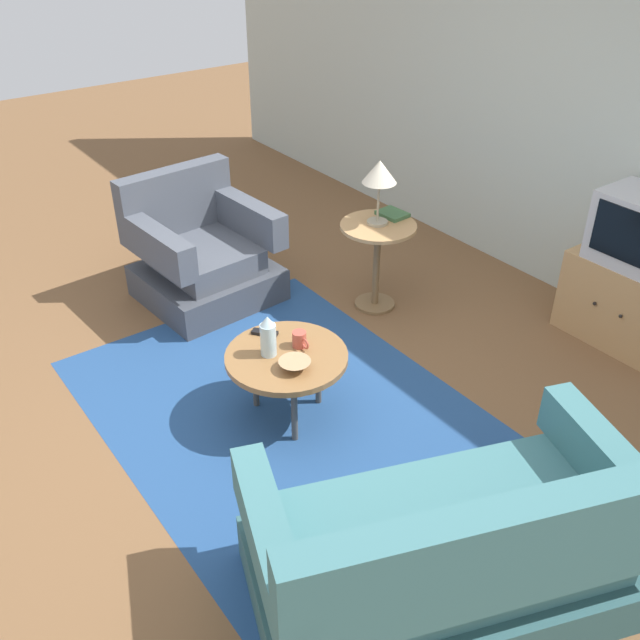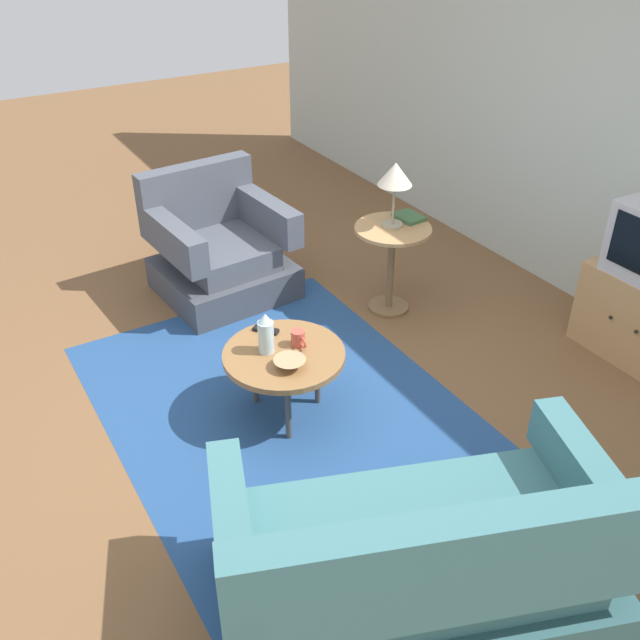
{
  "view_description": "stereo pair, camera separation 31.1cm",
  "coord_description": "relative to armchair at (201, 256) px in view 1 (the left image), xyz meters",
  "views": [
    {
      "loc": [
        2.63,
        -1.76,
        2.68
      ],
      "look_at": [
        -0.07,
        0.22,
        0.55
      ],
      "focal_mm": 39.52,
      "sensor_mm": 36.0,
      "label": 1
    },
    {
      "loc": [
        2.8,
        -1.5,
        2.68
      ],
      "look_at": [
        -0.07,
        0.22,
        0.55
      ],
      "focal_mm": 39.52,
      "sensor_mm": 36.0,
      "label": 2
    }
  ],
  "objects": [
    {
      "name": "ground_plane",
      "position": [
        1.58,
        -0.25,
        -0.32
      ],
      "size": [
        16.0,
        16.0,
        0.0
      ],
      "primitive_type": "plane",
      "color": "brown"
    },
    {
      "name": "back_wall",
      "position": [
        1.58,
        2.27,
        1.03
      ],
      "size": [
        9.0,
        0.12,
        2.7
      ],
      "primitive_type": "cube",
      "color": "#B2BCB2",
      "rests_on": "ground"
    },
    {
      "name": "area_rug",
      "position": [
        1.54,
        -0.28,
        -0.32
      ],
      "size": [
        2.66,
        1.92,
        0.0
      ],
      "primitive_type": "cube",
      "color": "navy",
      "rests_on": "ground"
    },
    {
      "name": "armchair",
      "position": [
        0.0,
        0.0,
        0.0
      ],
      "size": [
        0.91,
        0.95,
        0.9
      ],
      "rotation": [
        0.0,
        0.0,
        -1.5
      ],
      "color": "#3E424B",
      "rests_on": "ground"
    },
    {
      "name": "couch",
      "position": [
        2.97,
        -0.42,
        -0.02
      ],
      "size": [
        1.38,
        1.83,
        0.89
      ],
      "rotation": [
        0.0,
        0.0,
        1.22
      ],
      "color": "#325C60",
      "rests_on": "ground"
    },
    {
      "name": "coffee_table",
      "position": [
        1.54,
        -0.28,
        0.08
      ],
      "size": [
        0.69,
        0.69,
        0.43
      ],
      "color": "olive",
      "rests_on": "ground"
    },
    {
      "name": "side_table",
      "position": [
        0.88,
        0.92,
        0.15
      ],
      "size": [
        0.53,
        0.53,
        0.65
      ],
      "color": "tan",
      "rests_on": "ground"
    },
    {
      "name": "tv_stand",
      "position": [
        2.2,
        1.96,
        -0.03
      ],
      "size": [
        0.8,
        0.44,
        0.57
      ],
      "color": "tan",
      "rests_on": "ground"
    },
    {
      "name": "table_lamp",
      "position": [
        0.86,
        0.93,
        0.68
      ],
      "size": [
        0.23,
        0.23,
        0.45
      ],
      "color": "#9E937A",
      "rests_on": "side_table"
    },
    {
      "name": "vase",
      "position": [
        1.48,
        -0.36,
        0.23
      ],
      "size": [
        0.09,
        0.09,
        0.25
      ],
      "color": "silver",
      "rests_on": "coffee_table"
    },
    {
      "name": "mug",
      "position": [
        1.52,
        -0.18,
        0.16
      ],
      "size": [
        0.13,
        0.08,
        0.09
      ],
      "color": "#B74C3D",
      "rests_on": "coffee_table"
    },
    {
      "name": "bowl",
      "position": [
        1.67,
        -0.32,
        0.14
      ],
      "size": [
        0.18,
        0.18,
        0.05
      ],
      "color": "tan",
      "rests_on": "coffee_table"
    },
    {
      "name": "tv_remote_dark",
      "position": [
        1.3,
        -0.27,
        0.13
      ],
      "size": [
        0.15,
        0.13,
        0.02
      ],
      "rotation": [
        0.0,
        0.0,
        0.67
      ],
      "color": "black",
      "rests_on": "coffee_table"
    },
    {
      "name": "book",
      "position": [
        0.83,
        1.1,
        0.34
      ],
      "size": [
        0.21,
        0.17,
        0.03
      ],
      "rotation": [
        0.0,
        0.0,
        0.08
      ],
      "color": "#3D663D",
      "rests_on": "side_table"
    }
  ]
}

